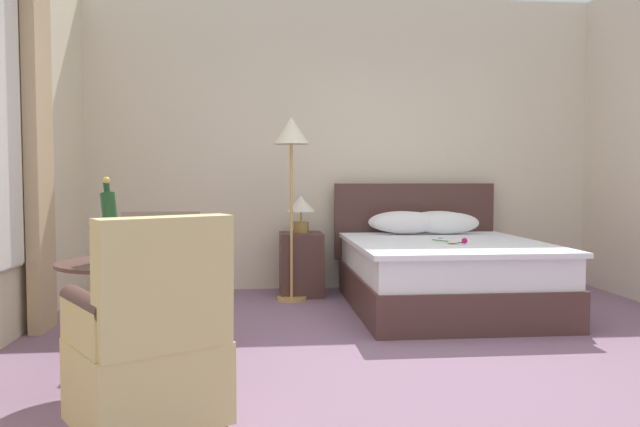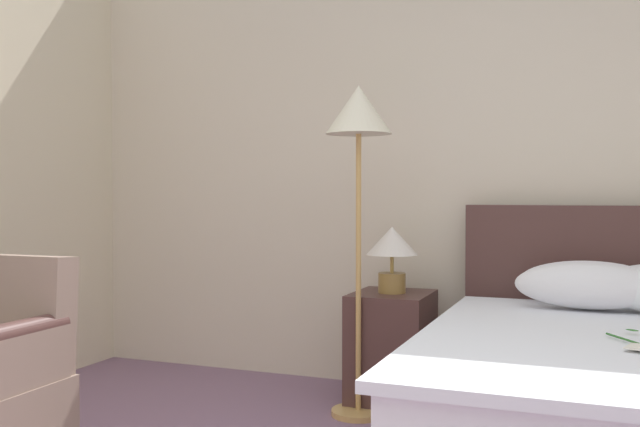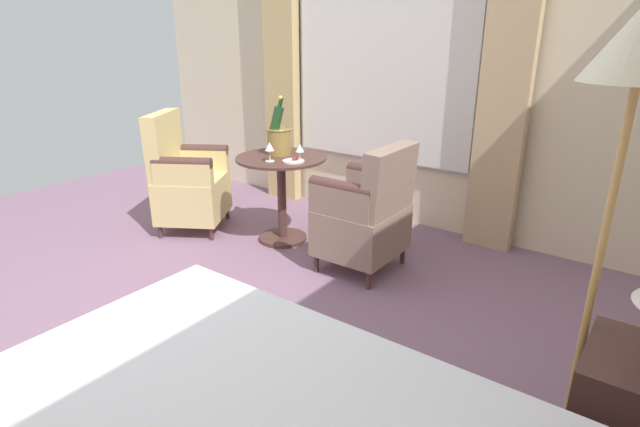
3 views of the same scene
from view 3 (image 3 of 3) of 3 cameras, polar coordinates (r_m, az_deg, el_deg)
The scene contains 10 objects.
ground_plane at distance 2.97m, azimuth -20.66°, elevation -14.14°, with size 6.81×6.81×0.00m, color gray.
wall_window_side at distance 4.45m, azimuth 7.71°, elevation 18.66°, with size 0.27×5.43×3.01m.
floor_lamp_brass at distance 1.83m, azimuth 32.34°, elevation 12.00°, with size 0.34×0.34×1.71m.
side_table_round at distance 3.96m, azimuth -4.41°, elevation 3.00°, with size 0.70×0.70×0.69m.
champagne_bucket at distance 3.96m, azimuth -4.73°, elevation 8.71°, with size 0.20×0.20×0.46m.
wine_glass_near_bucket at distance 3.74m, azimuth -5.79°, elevation 7.49°, with size 0.07×0.07×0.15m.
wine_glass_near_edge at distance 3.72m, azimuth -2.33°, elevation 7.36°, with size 0.07×0.07×0.14m.
snack_plate at distance 3.73m, azimuth -3.04°, elevation 6.03°, with size 0.16×0.16×0.04m.
armchair_by_window at distance 3.47m, azimuth 5.31°, elevation -0.07°, with size 0.57×0.54×0.91m.
armchair_facing_bed at distance 4.36m, azimuth -14.97°, elevation 3.59°, with size 0.76×0.74×0.99m.
Camera 3 is at (1.23, 2.18, 1.60)m, focal length 28.00 mm.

